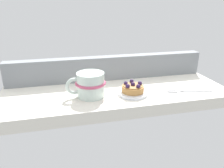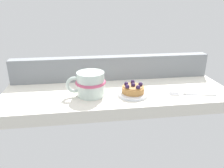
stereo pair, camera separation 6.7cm
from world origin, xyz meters
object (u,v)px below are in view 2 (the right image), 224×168
(raspberry_tart, at_px, (133,89))
(coffee_mug, at_px, (90,84))
(dessert_plate, at_px, (133,94))
(dessert_fork, at_px, (192,94))

(raspberry_tart, height_order, coffee_mug, coffee_mug)
(raspberry_tart, bearing_deg, dessert_plate, 63.80)
(coffee_mug, relative_size, dessert_fork, 0.84)
(dessert_plate, relative_size, coffee_mug, 0.76)
(dessert_plate, distance_m, raspberry_tart, 0.02)
(dessert_fork, bearing_deg, dessert_plate, 172.91)
(raspberry_tart, xyz_separation_m, dessert_fork, (0.21, -0.03, -0.02))
(raspberry_tart, xyz_separation_m, coffee_mug, (-0.15, 0.02, 0.02))
(coffee_mug, height_order, dessert_fork, coffee_mug)
(coffee_mug, bearing_deg, raspberry_tart, -7.59)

